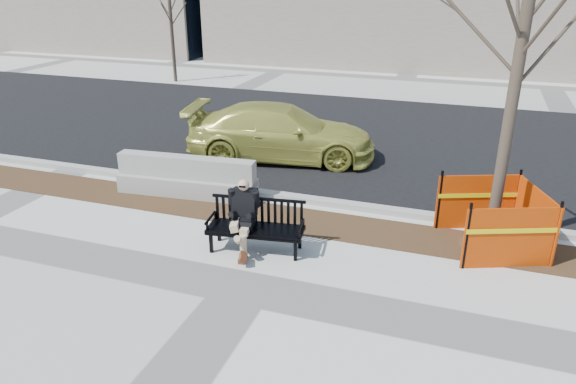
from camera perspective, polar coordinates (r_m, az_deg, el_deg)
name	(u,v)px	position (r m, az deg, el deg)	size (l,w,h in m)	color
ground	(245,287)	(8.63, -4.64, -10.12)	(120.00, 120.00, 0.00)	beige
mulch_strip	(296,220)	(10.75, 0.88, -3.02)	(40.00, 1.20, 0.02)	#47301C
asphalt_street	(360,136)	(16.38, 7.74, 5.91)	(60.00, 10.40, 0.01)	black
curb	(310,200)	(11.55, 2.36, -0.85)	(60.00, 0.25, 0.12)	#9E9B93
bench	(256,250)	(9.68, -3.42, -6.20)	(1.75, 0.63, 0.93)	black
seated_man	(244,248)	(9.77, -4.67, -5.93)	(0.55, 0.91, 1.28)	black
tree_fence	(489,246)	(10.45, 20.63, -5.42)	(2.40, 2.40, 5.99)	#E43803
sedan	(281,158)	(14.34, -0.72, 3.66)	(2.00, 4.92, 1.43)	#B3B248
jersey_barrier_left	(188,194)	(12.19, -10.61, -0.24)	(3.14, 0.63, 0.90)	gray
far_tree_left	(176,81)	(25.19, -11.89, 11.50)	(1.72, 1.72, 4.65)	#41352A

